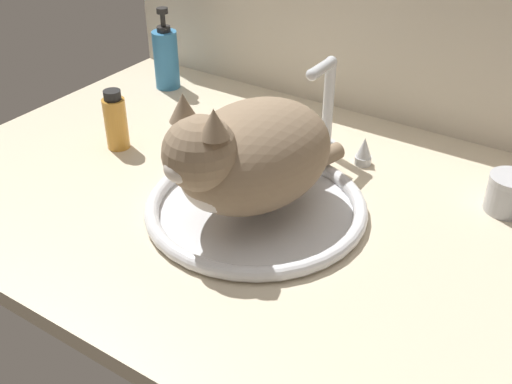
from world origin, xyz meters
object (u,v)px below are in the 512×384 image
sink_basin (256,207)px  cat (246,156)px  metal_jar (509,193)px  soap_pump_bottle (166,58)px  amber_bottle (115,121)px  faucet (326,119)px

sink_basin → cat: size_ratio=0.99×
cat → metal_jar: 43.94cm
soap_pump_bottle → amber_bottle: bearing=-68.5°
faucet → cat: size_ratio=0.53×
amber_bottle → metal_jar: size_ratio=1.65×
faucet → soap_pump_bottle: size_ratio=1.04×
amber_bottle → soap_pump_bottle: 30.44cm
soap_pump_bottle → metal_jar: (80.56, -8.74, -3.90)cm
faucet → soap_pump_bottle: 46.96cm
amber_bottle → soap_pump_bottle: soap_pump_bottle is taller
faucet → metal_jar: (34.38, -0.21, -4.27)cm
faucet → metal_jar: 34.65cm
cat → amber_bottle: cat is taller
amber_bottle → soap_pump_bottle: (-11.16, 28.28, 1.54)cm
faucet → amber_bottle: (-35.02, -19.76, -1.92)cm
metal_jar → soap_pump_bottle: bearing=173.8°
metal_jar → faucet: bearing=179.6°
cat → soap_pump_bottle: 57.24cm
faucet → soap_pump_bottle: bearing=169.5°
amber_bottle → faucet: bearing=29.4°
cat → amber_bottle: bearing=170.3°
cat → metal_jar: size_ratio=5.13×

